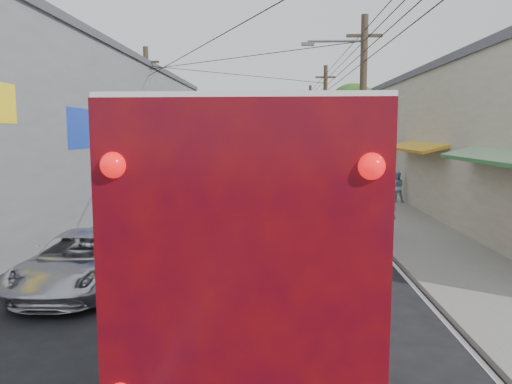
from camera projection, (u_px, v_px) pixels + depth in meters
The scene contains 13 objects.
ground at pixel (159, 364), 7.55m from camera, with size 120.00×120.00×0.00m, color black.
sidewalk at pixel (362, 195), 27.14m from camera, with size 3.00×80.00×0.12m, color slate.
building_right at pixel (436, 137), 28.58m from camera, with size 7.09×40.00×6.25m.
building_left at pixel (73, 128), 25.28m from camera, with size 7.20×36.00×7.25m.
utility_poles at pixel (301, 120), 27.09m from camera, with size 11.80×45.28×8.00m.
street_tree at pixel (354, 113), 32.53m from camera, with size 4.40×4.00×6.60m.
coach_bus at pixel (269, 198), 11.32m from camera, with size 3.39×13.49×3.86m.
jeepney at pixel (81, 260), 11.22m from camera, with size 2.05×4.45×1.24m, color silver.
parked_suv at pixel (319, 189), 23.64m from camera, with size 2.21×5.44×1.58m, color gray.
parked_car_mid at pixel (311, 181), 28.23m from camera, with size 1.63×4.05×1.38m, color #27272C.
parked_car_far at pixel (303, 170), 36.75m from camera, with size 1.45×4.16×1.37m, color black.
pedestrian_near at pixel (387, 210), 16.28m from camera, with size 0.62×0.40×1.69m, color pink.
pedestrian_far at pixel (397, 187), 23.93m from camera, with size 0.71×0.55×1.46m, color #9CB8E3.
Camera 1 is at (1.74, -7.12, 3.51)m, focal length 35.00 mm.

